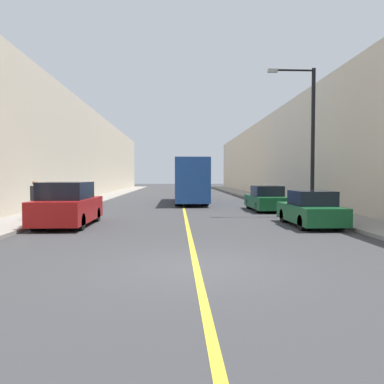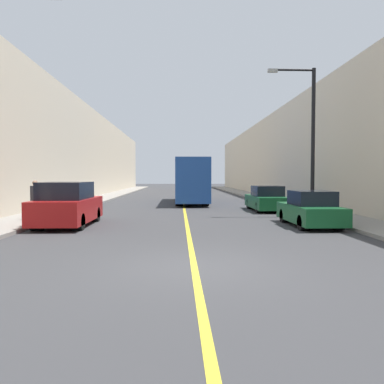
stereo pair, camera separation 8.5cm
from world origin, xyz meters
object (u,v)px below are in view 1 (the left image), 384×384
object	(u,v)px
pedestrian	(35,199)
street_lamp_right	(309,132)
bus	(190,180)
car_right_near	(310,210)
parked_suv_left	(68,206)
car_right_mid	(266,199)

from	to	relation	value
pedestrian	street_lamp_right	bearing A→B (deg)	7.78
bus	car_right_near	distance (m)	15.18
bus	car_right_near	xyz separation A→B (m)	(4.67, -14.40, -1.16)
bus	pedestrian	bearing A→B (deg)	-121.19
bus	parked_suv_left	distance (m)	15.12
car_right_near	pedestrian	size ratio (longest dim) A/B	2.34
street_lamp_right	pedestrian	size ratio (longest dim) A/B	4.22
bus	car_right_near	bearing A→B (deg)	-72.04
car_right_near	street_lamp_right	bearing A→B (deg)	71.91
bus	car_right_mid	size ratio (longest dim) A/B	2.28
parked_suv_left	car_right_near	distance (m)	10.46
street_lamp_right	car_right_near	bearing A→B (deg)	-108.09
car_right_mid	bus	bearing A→B (deg)	121.94
parked_suv_left	car_right_mid	world-z (taller)	parked_suv_left
bus	car_right_mid	distance (m)	8.55
car_right_near	car_right_mid	distance (m)	7.22
car_right_mid	pedestrian	bearing A→B (deg)	-155.87
car_right_mid	street_lamp_right	xyz separation A→B (m)	(1.37, -3.59, 3.77)
car_right_mid	car_right_near	bearing A→B (deg)	-88.53
car_right_near	car_right_mid	size ratio (longest dim) A/B	0.91
car_right_mid	street_lamp_right	distance (m)	5.38
car_right_mid	street_lamp_right	size ratio (longest dim) A/B	0.61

